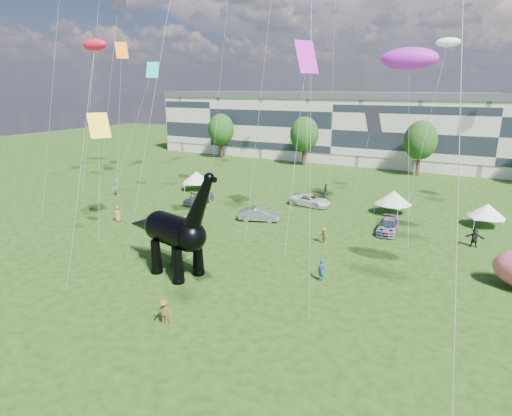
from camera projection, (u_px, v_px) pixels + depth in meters
The scene contains 14 objects.
ground at pixel (166, 303), 28.75m from camera, with size 220.00×220.00×0.00m, color #16330C.
terrace_row at pixel (341, 130), 83.17m from camera, with size 78.00×11.00×12.00m, color beige.
tree_far_left at pixel (221, 127), 85.63m from camera, with size 5.20×5.20×9.44m.
tree_mid_left at pixel (304, 131), 77.33m from camera, with size 5.20×5.20×9.44m.
tree_mid_right at pixel (421, 137), 68.12m from camera, with size 5.20×5.20×9.44m.
dinosaur_sculpture at pixel (172, 232), 32.71m from camera, with size 10.83×4.13×8.84m.
car_silver at pixel (199, 198), 52.99m from camera, with size 1.77×4.41×1.50m, color #AAAAAE.
car_grey at pixel (259, 214), 46.21m from camera, with size 1.53×4.39×1.45m, color gray.
car_white at pixel (310, 200), 51.94m from camera, with size 2.37×5.14×1.43m, color silver.
car_dark at pixel (388, 226), 42.51m from camera, with size 1.88×4.63×1.34m, color #595960.
gazebo_near at pixel (393, 198), 48.43m from camera, with size 4.95×4.95×2.74m.
gazebo_far at pixel (487, 211), 43.97m from camera, with size 4.24×4.24×2.48m.
gazebo_left at pixel (197, 177), 59.59m from camera, with size 5.08×5.08×2.69m.
visitors at pixel (242, 222), 43.12m from camera, with size 44.40×36.42×1.89m.
Camera 1 is at (17.74, -19.85, 13.99)m, focal length 30.00 mm.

